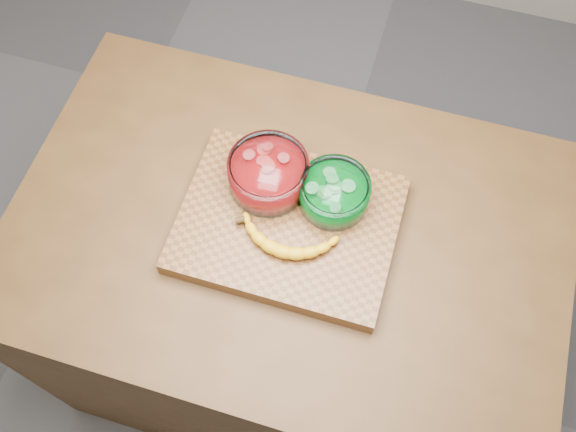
# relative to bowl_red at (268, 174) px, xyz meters

# --- Properties ---
(ground) EXTENTS (3.50, 3.50, 0.00)m
(ground) POSITION_rel_bowl_red_xyz_m (0.06, -0.07, -0.98)
(ground) COLOR slate
(ground) RESTS_ON ground
(counter) EXTENTS (1.20, 0.80, 0.90)m
(counter) POSITION_rel_bowl_red_xyz_m (0.06, -0.07, -0.53)
(counter) COLOR #4C3016
(counter) RESTS_ON ground
(cutting_board) EXTENTS (0.45, 0.35, 0.04)m
(cutting_board) POSITION_rel_bowl_red_xyz_m (0.06, -0.07, -0.06)
(cutting_board) COLOR brown
(cutting_board) RESTS_ON counter
(bowl_red) EXTENTS (0.17, 0.17, 0.08)m
(bowl_red) POSITION_rel_bowl_red_xyz_m (0.00, 0.00, 0.00)
(bowl_red) COLOR white
(bowl_red) RESTS_ON cutting_board
(bowl_green) EXTENTS (0.15, 0.15, 0.07)m
(bowl_green) POSITION_rel_bowl_red_xyz_m (0.14, -0.00, -0.00)
(bowl_green) COLOR white
(bowl_green) RESTS_ON cutting_board
(banana) EXTENTS (0.24, 0.10, 0.03)m
(banana) POSITION_rel_bowl_red_xyz_m (0.08, -0.13, -0.02)
(banana) COLOR gold
(banana) RESTS_ON cutting_board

